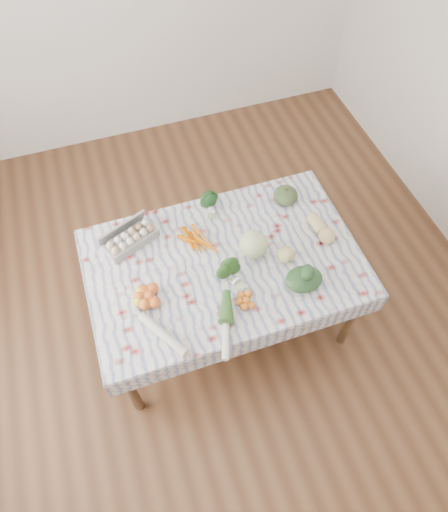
{
  "coord_description": "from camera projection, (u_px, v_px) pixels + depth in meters",
  "views": [
    {
      "loc": [
        -0.49,
        -1.45,
        3.07
      ],
      "look_at": [
        0.0,
        0.0,
        0.82
      ],
      "focal_mm": 32.0,
      "sensor_mm": 36.0,
      "label": 1
    }
  ],
  "objects": [
    {
      "name": "dining_table",
      "position": [
        224.0,
        269.0,
        2.84
      ],
      "size": [
        1.6,
        1.0,
        0.75
      ],
      "color": "brown",
      "rests_on": "ground"
    },
    {
      "name": "butternut_squash",
      "position": [
        322.0,
        228.0,
        2.85
      ],
      "size": [
        0.13,
        0.23,
        0.1
      ],
      "primitive_type": "ellipsoid",
      "rotation": [
        0.0,
        0.0,
        0.12
      ],
      "color": "#D9BA73",
      "rests_on": "tablecloth"
    },
    {
      "name": "kale_bunch",
      "position": [
        211.0,
        203.0,
        2.95
      ],
      "size": [
        0.17,
        0.16,
        0.12
      ],
      "primitive_type": "ellipsoid",
      "rotation": [
        0.0,
        0.0,
        -0.32
      ],
      "color": "#163C17",
      "rests_on": "tablecloth"
    },
    {
      "name": "grapefruit",
      "position": [
        286.0,
        254.0,
        2.74
      ],
      "size": [
        0.11,
        0.11,
        0.1
      ],
      "primitive_type": "sphere",
      "rotation": [
        0.0,
        0.0,
        0.11
      ],
      "color": "#D3C171",
      "rests_on": "tablecloth"
    },
    {
      "name": "egg_carton",
      "position": [
        132.0,
        240.0,
        2.81
      ],
      "size": [
        0.36,
        0.25,
        0.09
      ],
      "primitive_type": "cube",
      "rotation": [
        0.0,
        0.0,
        0.4
      ],
      "color": "#9B9B97",
      "rests_on": "tablecloth"
    },
    {
      "name": "carrot_bunch",
      "position": [
        200.0,
        244.0,
        2.82
      ],
      "size": [
        0.28,
        0.27,
        0.04
      ],
      "primitive_type": "cube",
      "rotation": [
        0.0,
        0.0,
        0.38
      ],
      "color": "#E06800",
      "rests_on": "tablecloth"
    },
    {
      "name": "tablecloth",
      "position": [
        224.0,
        262.0,
        2.78
      ],
      "size": [
        1.66,
        1.06,
        0.01
      ],
      "primitive_type": "cube",
      "color": "silver",
      "rests_on": "dining_table"
    },
    {
      "name": "broccoli",
      "position": [
        232.0,
        274.0,
        2.66
      ],
      "size": [
        0.18,
        0.18,
        0.1
      ],
      "primitive_type": "ellipsoid",
      "rotation": [
        0.0,
        0.0,
        0.35
      ],
      "color": "#234C18",
      "rests_on": "tablecloth"
    },
    {
      "name": "mandarin_cluster",
      "position": [
        246.0,
        300.0,
        2.6
      ],
      "size": [
        0.17,
        0.17,
        0.05
      ],
      "primitive_type": "cube",
      "rotation": [
        0.0,
        0.0,
        -0.12
      ],
      "color": "orange",
      "rests_on": "tablecloth"
    },
    {
      "name": "leek",
      "position": [
        226.0,
        326.0,
        2.51
      ],
      "size": [
        0.17,
        0.38,
        0.04
      ],
      "primitive_type": "cylinder",
      "rotation": [
        1.57,
        0.0,
        -0.35
      ],
      "color": "silver",
      "rests_on": "tablecloth"
    },
    {
      "name": "cabbage",
      "position": [
        254.0,
        244.0,
        2.74
      ],
      "size": [
        0.21,
        0.21,
        0.18
      ],
      "primitive_type": "sphere",
      "rotation": [
        0.0,
        0.0,
        0.2
      ],
      "color": "#BAD08C",
      "rests_on": "tablecloth"
    },
    {
      "name": "daikon",
      "position": [
        163.0,
        334.0,
        2.47
      ],
      "size": [
        0.23,
        0.34,
        0.05
      ],
      "primitive_type": "cylinder",
      "rotation": [
        1.57,
        0.0,
        0.52
      ],
      "color": "beige",
      "rests_on": "tablecloth"
    },
    {
      "name": "kabocha_squash",
      "position": [
        286.0,
        195.0,
        3.0
      ],
      "size": [
        0.18,
        0.18,
        0.11
      ],
      "primitive_type": "ellipsoid",
      "rotation": [
        0.0,
        0.0,
        -0.13
      ],
      "color": "#394F28",
      "rests_on": "tablecloth"
    },
    {
      "name": "spinach_bag",
      "position": [
        304.0,
        279.0,
        2.64
      ],
      "size": [
        0.26,
        0.22,
        0.1
      ],
      "primitive_type": "ellipsoid",
      "rotation": [
        0.0,
        0.0,
        0.23
      ],
      "color": "#1B3719",
      "rests_on": "tablecloth"
    },
    {
      "name": "ground",
      "position": [
        224.0,
        318.0,
        3.4
      ],
      "size": [
        4.5,
        4.5,
        0.0
      ],
      "primitive_type": "plane",
      "color": "#54321C",
      "rests_on": "ground"
    },
    {
      "name": "orange_cluster",
      "position": [
        149.0,
        296.0,
        2.6
      ],
      "size": [
        0.24,
        0.24,
        0.07
      ],
      "primitive_type": "cube",
      "rotation": [
        0.0,
        0.0,
        -0.13
      ],
      "color": "orange",
      "rests_on": "tablecloth"
    }
  ]
}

